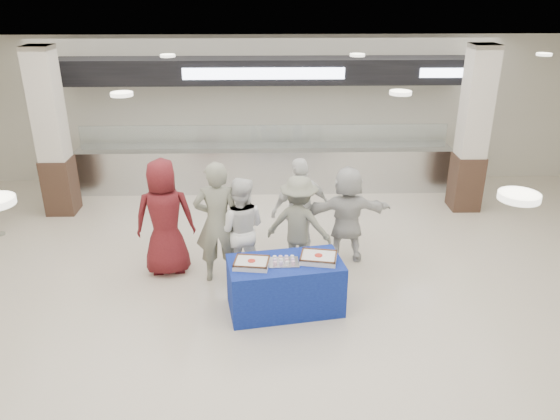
{
  "coord_description": "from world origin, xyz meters",
  "views": [
    {
      "loc": [
        0.05,
        -5.88,
        4.35
      ],
      "look_at": [
        0.23,
        1.6,
        1.11
      ],
      "focal_mm": 35.0,
      "sensor_mm": 36.0,
      "label": 1
    }
  ],
  "objects_px": {
    "display_table": "(285,286)",
    "sheet_cake_left": "(252,263)",
    "soldier_a": "(217,223)",
    "civilian_white": "(347,215)",
    "sheet_cake_right": "(319,257)",
    "chef_tall": "(240,229)",
    "civilian_maroon": "(165,218)",
    "soldier_b": "(299,225)",
    "cupcake_tray": "(284,261)",
    "chef_short": "(301,209)"
  },
  "relations": [
    {
      "from": "display_table",
      "to": "sheet_cake_left",
      "type": "height_order",
      "value": "sheet_cake_left"
    },
    {
      "from": "soldier_a",
      "to": "display_table",
      "type": "bearing_deg",
      "value": 136.77
    },
    {
      "from": "sheet_cake_left",
      "to": "civilian_white",
      "type": "distance_m",
      "value": 2.14
    },
    {
      "from": "soldier_a",
      "to": "civilian_white",
      "type": "height_order",
      "value": "soldier_a"
    },
    {
      "from": "sheet_cake_right",
      "to": "chef_tall",
      "type": "relative_size",
      "value": 0.33
    },
    {
      "from": "display_table",
      "to": "civilian_maroon",
      "type": "distance_m",
      "value": 2.2
    },
    {
      "from": "sheet_cake_left",
      "to": "civilian_white",
      "type": "height_order",
      "value": "civilian_white"
    },
    {
      "from": "sheet_cake_left",
      "to": "chef_tall",
      "type": "height_order",
      "value": "chef_tall"
    },
    {
      "from": "soldier_b",
      "to": "cupcake_tray",
      "type": "bearing_deg",
      "value": 93.7
    },
    {
      "from": "civilian_maroon",
      "to": "cupcake_tray",
      "type": "bearing_deg",
      "value": 140.07
    },
    {
      "from": "sheet_cake_right",
      "to": "soldier_b",
      "type": "height_order",
      "value": "soldier_b"
    },
    {
      "from": "chef_tall",
      "to": "soldier_b",
      "type": "height_order",
      "value": "chef_tall"
    },
    {
      "from": "chef_short",
      "to": "soldier_b",
      "type": "height_order",
      "value": "chef_short"
    },
    {
      "from": "soldier_a",
      "to": "chef_short",
      "type": "height_order",
      "value": "soldier_a"
    },
    {
      "from": "soldier_a",
      "to": "civilian_maroon",
      "type": "bearing_deg",
      "value": -19.4
    },
    {
      "from": "chef_short",
      "to": "sheet_cake_left",
      "type": "bearing_deg",
      "value": 43.61
    },
    {
      "from": "civilian_maroon",
      "to": "civilian_white",
      "type": "xyz_separation_m",
      "value": [
        2.85,
        0.32,
        -0.12
      ]
    },
    {
      "from": "chef_short",
      "to": "soldier_a",
      "type": "bearing_deg",
      "value": 6.5
    },
    {
      "from": "chef_tall",
      "to": "display_table",
      "type": "bearing_deg",
      "value": 131.16
    },
    {
      "from": "sheet_cake_right",
      "to": "civilian_white",
      "type": "distance_m",
      "value": 1.53
    },
    {
      "from": "display_table",
      "to": "cupcake_tray",
      "type": "bearing_deg",
      "value": -137.69
    },
    {
      "from": "cupcake_tray",
      "to": "soldier_b",
      "type": "distance_m",
      "value": 1.15
    },
    {
      "from": "cupcake_tray",
      "to": "soldier_b",
      "type": "height_order",
      "value": "soldier_b"
    },
    {
      "from": "display_table",
      "to": "civilian_white",
      "type": "relative_size",
      "value": 0.96
    },
    {
      "from": "civilian_white",
      "to": "soldier_b",
      "type": "bearing_deg",
      "value": 20.8
    },
    {
      "from": "soldier_a",
      "to": "sheet_cake_right",
      "type": "bearing_deg",
      "value": 147.91
    },
    {
      "from": "soldier_a",
      "to": "chef_tall",
      "type": "bearing_deg",
      "value": -173.15
    },
    {
      "from": "cupcake_tray",
      "to": "civilian_white",
      "type": "relative_size",
      "value": 0.26
    },
    {
      "from": "chef_tall",
      "to": "sheet_cake_right",
      "type": "bearing_deg",
      "value": 147.08
    },
    {
      "from": "display_table",
      "to": "soldier_a",
      "type": "xyz_separation_m",
      "value": [
        -0.98,
        0.86,
        0.58
      ]
    },
    {
      "from": "civilian_maroon",
      "to": "sheet_cake_left",
      "type": "bearing_deg",
      "value": 130.81
    },
    {
      "from": "cupcake_tray",
      "to": "sheet_cake_left",
      "type": "bearing_deg",
      "value": -170.99
    },
    {
      "from": "cupcake_tray",
      "to": "civilian_maroon",
      "type": "height_order",
      "value": "civilian_maroon"
    },
    {
      "from": "sheet_cake_right",
      "to": "soldier_a",
      "type": "bearing_deg",
      "value": 149.94
    },
    {
      "from": "soldier_b",
      "to": "sheet_cake_right",
      "type": "bearing_deg",
      "value": 118.22
    },
    {
      "from": "civilian_maroon",
      "to": "soldier_a",
      "type": "height_order",
      "value": "soldier_a"
    },
    {
      "from": "display_table",
      "to": "civilian_white",
      "type": "xyz_separation_m",
      "value": [
        1.04,
        1.44,
        0.43
      ]
    },
    {
      "from": "sheet_cake_right",
      "to": "civilian_white",
      "type": "xyz_separation_m",
      "value": [
        0.58,
        1.41,
        0.0
      ]
    },
    {
      "from": "display_table",
      "to": "soldier_a",
      "type": "height_order",
      "value": "soldier_a"
    },
    {
      "from": "civilian_maroon",
      "to": "chef_tall",
      "type": "distance_m",
      "value": 1.18
    },
    {
      "from": "civilian_maroon",
      "to": "chef_short",
      "type": "bearing_deg",
      "value": -175.76
    },
    {
      "from": "cupcake_tray",
      "to": "chef_tall",
      "type": "bearing_deg",
      "value": 123.65
    },
    {
      "from": "soldier_a",
      "to": "sheet_cake_left",
      "type": "bearing_deg",
      "value": 116.78
    },
    {
      "from": "civilian_maroon",
      "to": "civilian_white",
      "type": "height_order",
      "value": "civilian_maroon"
    },
    {
      "from": "sheet_cake_left",
      "to": "soldier_b",
      "type": "bearing_deg",
      "value": 59.56
    },
    {
      "from": "sheet_cake_left",
      "to": "civilian_white",
      "type": "bearing_deg",
      "value": 45.83
    },
    {
      "from": "display_table",
      "to": "sheet_cake_right",
      "type": "height_order",
      "value": "sheet_cake_right"
    },
    {
      "from": "civilian_white",
      "to": "civilian_maroon",
      "type": "bearing_deg",
      "value": 3.6
    },
    {
      "from": "civilian_maroon",
      "to": "soldier_a",
      "type": "relative_size",
      "value": 0.97
    },
    {
      "from": "soldier_b",
      "to": "civilian_white",
      "type": "bearing_deg",
      "value": -139.33
    }
  ]
}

